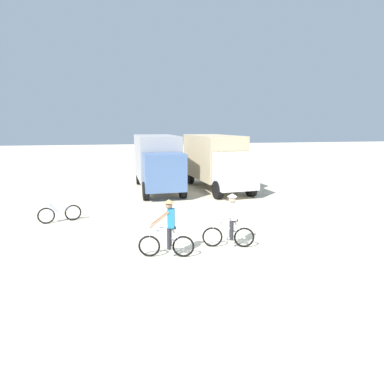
{
  "coord_description": "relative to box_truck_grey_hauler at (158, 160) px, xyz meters",
  "views": [
    {
      "loc": [
        -3.13,
        -10.22,
        3.99
      ],
      "look_at": [
        -0.31,
        3.54,
        1.1
      ],
      "focal_mm": 30.53,
      "sensor_mm": 36.0,
      "label": 1
    }
  ],
  "objects": [
    {
      "name": "cyclist_orange_shirt",
      "position": [
        -0.77,
        -10.72,
        -1.03
      ],
      "size": [
        1.7,
        0.59,
        1.82
      ],
      "color": "black",
      "rests_on": "ground"
    },
    {
      "name": "bicycle_spare",
      "position": [
        -4.73,
        -6.16,
        -1.48
      ],
      "size": [
        1.68,
        0.64,
        0.97
      ],
      "color": "black",
      "rests_on": "ground"
    },
    {
      "name": "box_truck_grey_hauler",
      "position": [
        0.0,
        0.0,
        0.0
      ],
      "size": [
        2.58,
        6.82,
        3.35
      ],
      "color": "#9E9EA3",
      "rests_on": "ground"
    },
    {
      "name": "ground_plane",
      "position": [
        1.18,
        -9.92,
        -1.87
      ],
      "size": [
        120.0,
        120.0,
        0.0
      ],
      "primitive_type": "plane",
      "color": "beige"
    },
    {
      "name": "box_truck_tan_camper",
      "position": [
        3.66,
        -0.44,
        0.0
      ],
      "size": [
        3.09,
        6.97,
        3.35
      ],
      "color": "#CCB78E",
      "rests_on": "ground"
    },
    {
      "name": "cyclist_cowboy_hat",
      "position": [
        1.35,
        -10.32,
        -1.03
      ],
      "size": [
        1.69,
        0.61,
        1.82
      ],
      "color": "black",
      "rests_on": "ground"
    }
  ]
}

